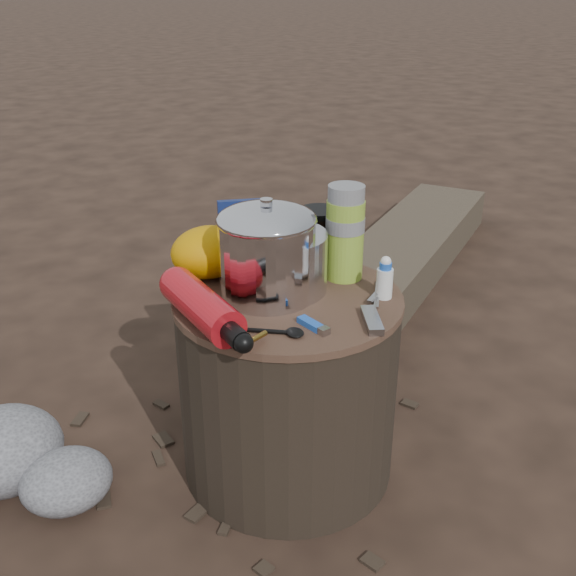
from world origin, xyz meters
name	(u,v)px	position (x,y,z in m)	size (l,w,h in m)	color
ground	(288,464)	(0.00, 0.00, 0.00)	(60.00, 60.00, 0.00)	#2F2018
stump	(288,385)	(0.00, 0.00, 0.23)	(0.50, 0.50, 0.46)	black
log_main	(388,271)	(0.73, 0.78, 0.08)	(0.31, 1.84, 0.16)	#3E3428
log_small	(310,300)	(0.39, 0.72, 0.05)	(0.22, 1.17, 0.10)	#3E3428
foil_windscreen	(278,262)	(0.00, 0.04, 0.53)	(0.22, 0.22, 0.13)	silver
camping_pot	(267,251)	(-0.04, 0.02, 0.56)	(0.21, 0.21, 0.21)	silver
fuel_bottle	(202,306)	(-0.21, -0.05, 0.50)	(0.08, 0.32, 0.08)	red
thermos	(345,233)	(0.16, 0.05, 0.57)	(0.09, 0.09, 0.22)	#81A42F
travel_mug	(319,238)	(0.14, 0.14, 0.53)	(0.09, 0.09, 0.14)	black
stuff_sack	(209,252)	(-0.13, 0.17, 0.52)	(0.18, 0.14, 0.12)	#C48102
food_pouch	(245,233)	(-0.02, 0.21, 0.54)	(0.12, 0.03, 0.16)	#0D1A4E
lighter	(311,324)	(-0.01, -0.15, 0.47)	(0.02, 0.08, 0.01)	blue
multitool	(372,320)	(0.11, -0.18, 0.47)	(0.03, 0.11, 0.02)	#A2A2A7
pot_grabber	(377,293)	(0.18, -0.07, 0.47)	(0.04, 0.14, 0.01)	#A2A2A7
spork	(263,330)	(-0.11, -0.13, 0.47)	(0.03, 0.13, 0.01)	black
squeeze_bottle	(385,280)	(0.19, -0.08, 0.50)	(0.04, 0.04, 0.08)	silver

